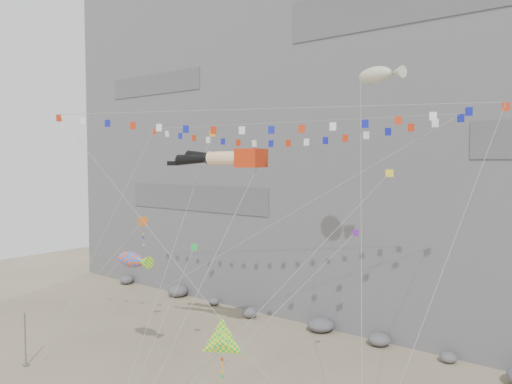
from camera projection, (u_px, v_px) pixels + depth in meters
cliff at (389, 87)px, 58.16m from camera, size 80.00×28.00×50.00m
talus_boulders at (321, 325)px, 47.89m from camera, size 60.00×3.00×1.20m
anchor_pole_left at (25, 339)px, 39.68m from camera, size 0.12×0.12×4.34m
legs_kite at (226, 158)px, 37.82m from camera, size 9.02×15.55×21.83m
flag_banner_upper at (279, 123)px, 40.28m from camera, size 28.83×13.90×27.48m
flag_banner_lower at (257, 109)px, 34.92m from camera, size 29.37×12.93×23.70m
harlequin_kite at (142, 222)px, 42.98m from camera, size 6.50×8.95×14.78m
fish_windsock at (131, 260)px, 39.16m from camera, size 9.56×6.16×12.64m
delta_kite at (222, 342)px, 27.92m from camera, size 5.73×5.57×8.86m
blimp_windsock at (375, 76)px, 35.12m from camera, size 7.61×13.63×26.11m
small_kite_a at (211, 139)px, 42.08m from camera, size 4.10×13.31×22.81m
small_kite_b at (351, 237)px, 33.35m from camera, size 7.47×13.08×18.33m
small_kite_c at (193, 249)px, 38.28m from camera, size 4.60×11.39×14.98m
small_kite_d at (385, 178)px, 34.21m from camera, size 9.28×16.07×23.48m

